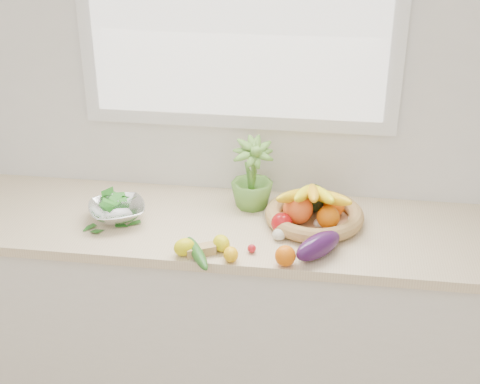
# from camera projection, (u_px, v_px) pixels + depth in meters

# --- Properties ---
(back_wall) EXTENTS (4.50, 0.02, 2.70)m
(back_wall) POSITION_uv_depth(u_px,v_px,m) (239.00, 92.00, 2.75)
(back_wall) COLOR white
(back_wall) RESTS_ON ground
(counter_cabinet) EXTENTS (2.20, 0.58, 0.86)m
(counter_cabinet) POSITION_uv_depth(u_px,v_px,m) (229.00, 316.00, 2.90)
(counter_cabinet) COLOR silver
(counter_cabinet) RESTS_ON ground
(countertop) EXTENTS (2.24, 0.62, 0.04)m
(countertop) POSITION_uv_depth(u_px,v_px,m) (228.00, 227.00, 2.69)
(countertop) COLOR beige
(countertop) RESTS_ON counter_cabinet
(orange_loose) EXTENTS (0.09, 0.09, 0.08)m
(orange_loose) POSITION_uv_depth(u_px,v_px,m) (285.00, 256.00, 2.39)
(orange_loose) COLOR #E26007
(orange_loose) RESTS_ON countertop
(lemon_a) EXTENTS (0.09, 0.10, 0.06)m
(lemon_a) POSITION_uv_depth(u_px,v_px,m) (221.00, 243.00, 2.48)
(lemon_a) COLOR yellow
(lemon_a) RESTS_ON countertop
(lemon_b) EXTENTS (0.10, 0.10, 0.07)m
(lemon_b) POSITION_uv_depth(u_px,v_px,m) (184.00, 247.00, 2.45)
(lemon_b) COLOR yellow
(lemon_b) RESTS_ON countertop
(lemon_c) EXTENTS (0.07, 0.08, 0.05)m
(lemon_c) POSITION_uv_depth(u_px,v_px,m) (231.00, 254.00, 2.42)
(lemon_c) COLOR #FFB80D
(lemon_c) RESTS_ON countertop
(apple) EXTENTS (0.10, 0.10, 0.08)m
(apple) POSITION_uv_depth(u_px,v_px,m) (282.00, 223.00, 2.59)
(apple) COLOR #B10E11
(apple) RESTS_ON countertop
(ginger) EXTENTS (0.12, 0.09, 0.04)m
(ginger) POSITION_uv_depth(u_px,v_px,m) (201.00, 250.00, 2.46)
(ginger) COLOR tan
(ginger) RESTS_ON countertop
(garlic_a) EXTENTS (0.06, 0.06, 0.04)m
(garlic_a) POSITION_uv_depth(u_px,v_px,m) (319.00, 223.00, 2.64)
(garlic_a) COLOR silver
(garlic_a) RESTS_ON countertop
(garlic_b) EXTENTS (0.06, 0.06, 0.04)m
(garlic_b) POSITION_uv_depth(u_px,v_px,m) (354.00, 219.00, 2.66)
(garlic_b) COLOR silver
(garlic_b) RESTS_ON countertop
(garlic_c) EXTENTS (0.06, 0.06, 0.04)m
(garlic_c) POSITION_uv_depth(u_px,v_px,m) (279.00, 235.00, 2.56)
(garlic_c) COLOR silver
(garlic_c) RESTS_ON countertop
(eggplant) EXTENTS (0.21, 0.23, 0.09)m
(eggplant) POSITION_uv_depth(u_px,v_px,m) (318.00, 246.00, 2.44)
(eggplant) COLOR #32103D
(eggplant) RESTS_ON countertop
(cucumber) EXTENTS (0.15, 0.23, 0.04)m
(cucumber) POSITION_uv_depth(u_px,v_px,m) (197.00, 253.00, 2.44)
(cucumber) COLOR #215318
(cucumber) RESTS_ON countertop
(radish) EXTENTS (0.04, 0.04, 0.03)m
(radish) POSITION_uv_depth(u_px,v_px,m) (252.00, 248.00, 2.48)
(radish) COLOR red
(radish) RESTS_ON countertop
(potted_herb) EXTENTS (0.22, 0.22, 0.31)m
(potted_herb) POSITION_uv_depth(u_px,v_px,m) (252.00, 176.00, 2.75)
(potted_herb) COLOR #5A9235
(potted_herb) RESTS_ON countertop
(fruit_basket) EXTENTS (0.42, 0.42, 0.19)m
(fruit_basket) POSITION_uv_depth(u_px,v_px,m) (314.00, 210.00, 2.66)
(fruit_basket) COLOR tan
(fruit_basket) RESTS_ON countertop
(colander_with_spinach) EXTENTS (0.29, 0.29, 0.12)m
(colander_with_spinach) POSITION_uv_depth(u_px,v_px,m) (117.00, 208.00, 2.67)
(colander_with_spinach) COLOR white
(colander_with_spinach) RESTS_ON countertop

